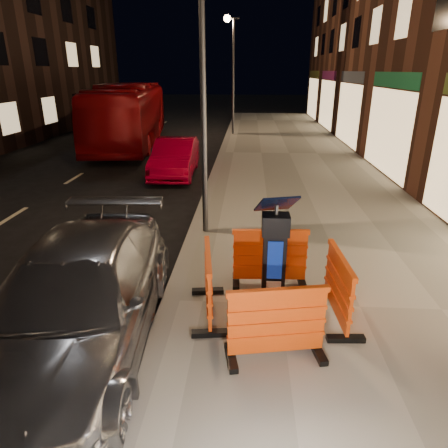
# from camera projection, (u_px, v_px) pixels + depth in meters

# --- Properties ---
(ground_plane) EXTENTS (120.00, 120.00, 0.00)m
(ground_plane) POSITION_uv_depth(u_px,v_px,m) (171.00, 308.00, 6.48)
(ground_plane) COLOR black
(ground_plane) RESTS_ON ground
(sidewalk) EXTENTS (6.00, 60.00, 0.15)m
(sidewalk) POSITION_uv_depth(u_px,v_px,m) (359.00, 311.00, 6.27)
(sidewalk) COLOR gray
(sidewalk) RESTS_ON ground
(kerb) EXTENTS (0.30, 60.00, 0.15)m
(kerb) POSITION_uv_depth(u_px,v_px,m) (171.00, 304.00, 6.45)
(kerb) COLOR slate
(kerb) RESTS_ON ground
(parking_kiosk) EXTENTS (0.62, 0.62, 1.80)m
(parking_kiosk) POSITION_uv_depth(u_px,v_px,m) (274.00, 261.00, 5.72)
(parking_kiosk) COLOR black
(parking_kiosk) RESTS_ON sidewalk
(barrier_front) EXTENTS (1.36, 0.76, 1.00)m
(barrier_front) POSITION_uv_depth(u_px,v_px,m) (277.00, 324.00, 4.98)
(barrier_front) COLOR #FD4D0E
(barrier_front) RESTS_ON sidewalk
(barrier_back) EXTENTS (1.31, 0.58, 1.00)m
(barrier_back) POSITION_uv_depth(u_px,v_px,m) (270.00, 257.00, 6.75)
(barrier_back) COLOR #FD4D0E
(barrier_back) RESTS_ON sidewalk
(barrier_kerbside) EXTENTS (0.69, 1.35, 1.00)m
(barrier_kerbside) POSITION_uv_depth(u_px,v_px,m) (208.00, 284.00, 5.92)
(barrier_kerbside) COLOR #FD4D0E
(barrier_kerbside) RESTS_ON sidewalk
(barrier_bldgside) EXTENTS (0.61, 1.32, 1.00)m
(barrier_bldgside) POSITION_uv_depth(u_px,v_px,m) (338.00, 288.00, 5.81)
(barrier_bldgside) COLOR #FD4D0E
(barrier_bldgside) RESTS_ON sidewalk
(car_silver) EXTENTS (2.41, 5.18, 1.46)m
(car_silver) POSITION_uv_depth(u_px,v_px,m) (84.00, 344.00, 5.63)
(car_silver) COLOR #A2A2A6
(car_silver) RESTS_ON ground
(car_red) EXTENTS (1.53, 4.02, 1.31)m
(car_red) POSITION_uv_depth(u_px,v_px,m) (176.00, 175.00, 14.64)
(car_red) COLOR #A6031F
(car_red) RESTS_ON ground
(bus_doubledecker) EXTENTS (3.83, 11.02, 3.01)m
(bus_doubledecker) POSITION_uv_depth(u_px,v_px,m) (132.00, 145.00, 20.58)
(bus_doubledecker) COLOR maroon
(bus_doubledecker) RESTS_ON ground
(street_lamp_mid) EXTENTS (0.12, 0.12, 6.00)m
(street_lamp_mid) POSITION_uv_depth(u_px,v_px,m) (203.00, 94.00, 8.12)
(street_lamp_mid) COLOR #3F3F44
(street_lamp_mid) RESTS_ON sidewalk
(street_lamp_far) EXTENTS (0.12, 0.12, 6.00)m
(street_lamp_far) POSITION_uv_depth(u_px,v_px,m) (233.00, 79.00, 22.08)
(street_lamp_far) COLOR #3F3F44
(street_lamp_far) RESTS_ON sidewalk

